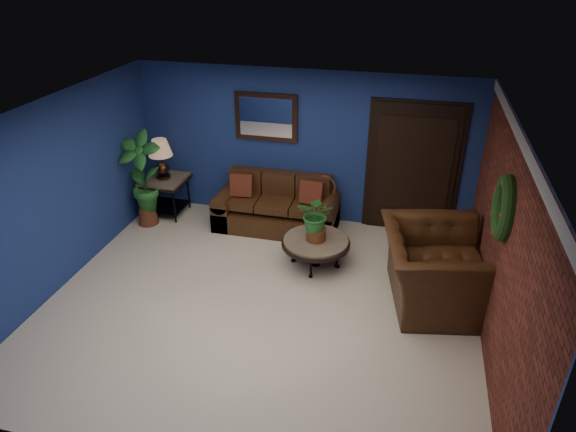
% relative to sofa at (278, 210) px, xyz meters
% --- Properties ---
extents(floor, '(5.50, 5.50, 0.00)m').
position_rel_sofa_xyz_m(floor, '(0.32, -2.07, -0.29)').
color(floor, beige).
rests_on(floor, ground).
extents(wall_back, '(5.50, 0.04, 2.50)m').
position_rel_sofa_xyz_m(wall_back, '(0.32, 0.43, 0.96)').
color(wall_back, navy).
rests_on(wall_back, ground).
extents(wall_left, '(0.04, 5.00, 2.50)m').
position_rel_sofa_xyz_m(wall_left, '(-2.43, -2.07, 0.96)').
color(wall_left, navy).
rests_on(wall_left, ground).
extents(wall_right_brick, '(0.04, 5.00, 2.50)m').
position_rel_sofa_xyz_m(wall_right_brick, '(3.07, -2.07, 0.96)').
color(wall_right_brick, maroon).
rests_on(wall_right_brick, ground).
extents(ceiling, '(5.50, 5.00, 0.02)m').
position_rel_sofa_xyz_m(ceiling, '(0.32, -2.07, 2.21)').
color(ceiling, silver).
rests_on(ceiling, wall_back).
extents(crown_molding, '(0.03, 5.00, 0.14)m').
position_rel_sofa_xyz_m(crown_molding, '(3.04, -2.07, 2.14)').
color(crown_molding, white).
rests_on(crown_molding, wall_right_brick).
extents(wall_mirror, '(1.02, 0.06, 0.77)m').
position_rel_sofa_xyz_m(wall_mirror, '(-0.28, 0.39, 1.43)').
color(wall_mirror, '#3B2214').
rests_on(wall_mirror, wall_back).
extents(closet_door, '(1.44, 0.06, 2.18)m').
position_rel_sofa_xyz_m(closet_door, '(2.07, 0.40, 0.76)').
color(closet_door, black).
rests_on(closet_door, wall_back).
extents(wreath, '(0.16, 0.72, 0.72)m').
position_rel_sofa_xyz_m(wreath, '(3.01, -2.02, 1.41)').
color(wreath, black).
rests_on(wreath, wall_right_brick).
extents(sofa, '(1.98, 0.85, 0.89)m').
position_rel_sofa_xyz_m(sofa, '(0.00, 0.00, 0.00)').
color(sofa, '#412312').
rests_on(sofa, ground).
extents(coffee_table, '(0.99, 0.99, 0.42)m').
position_rel_sofa_xyz_m(coffee_table, '(0.84, -1.01, 0.07)').
color(coffee_table, '#57514C').
rests_on(coffee_table, ground).
extents(end_table, '(0.73, 0.73, 0.66)m').
position_rel_sofa_xyz_m(end_table, '(-1.98, -0.02, 0.22)').
color(end_table, '#57514C').
rests_on(end_table, ground).
extents(table_lamp, '(0.39, 0.39, 0.66)m').
position_rel_sofa_xyz_m(table_lamp, '(-1.98, -0.02, 0.80)').
color(table_lamp, '#3B2214').
rests_on(table_lamp, end_table).
extents(side_chair, '(0.47, 0.47, 0.92)m').
position_rel_sofa_xyz_m(side_chair, '(0.73, 0.04, 0.23)').
color(side_chair, brown).
rests_on(side_chair, ground).
extents(armchair, '(1.56, 1.71, 0.97)m').
position_rel_sofa_xyz_m(armchair, '(2.47, -1.47, 0.19)').
color(armchair, '#412312').
rests_on(armchair, ground).
extents(coffee_plant, '(0.53, 0.47, 0.69)m').
position_rel_sofa_xyz_m(coffee_plant, '(0.84, -1.01, 0.51)').
color(coffee_plant, brown).
rests_on(coffee_plant, coffee_table).
extents(floor_plant, '(0.41, 0.36, 0.77)m').
position_rel_sofa_xyz_m(floor_plant, '(2.67, -0.45, 0.10)').
color(floor_plant, brown).
rests_on(floor_plant, ground).
extents(tall_plant, '(0.71, 0.49, 1.59)m').
position_rel_sofa_xyz_m(tall_plant, '(-2.13, -0.44, 0.57)').
color(tall_plant, brown).
rests_on(tall_plant, ground).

